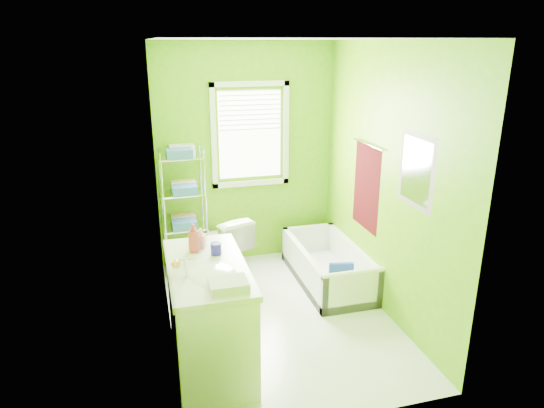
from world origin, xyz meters
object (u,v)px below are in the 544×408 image
object	(u,v)px
toilet	(225,244)
wire_shelf_unit	(185,198)
vanity	(209,312)
bathtub	(329,271)

from	to	relation	value
toilet	wire_shelf_unit	xyz separation A→B (m)	(-0.41, 0.20, 0.54)
toilet	vanity	world-z (taller)	vanity
vanity	wire_shelf_unit	size ratio (longest dim) A/B	0.81
toilet	bathtub	bearing A→B (deg)	133.77
vanity	toilet	bearing A→B (deg)	75.87
bathtub	wire_shelf_unit	bearing A→B (deg)	153.42
bathtub	toilet	distance (m)	1.22
toilet	vanity	bearing A→B (deg)	56.38
bathtub	vanity	bearing A→B (deg)	-144.16
vanity	wire_shelf_unit	world-z (taller)	wire_shelf_unit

